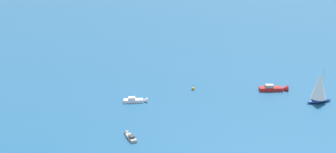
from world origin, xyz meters
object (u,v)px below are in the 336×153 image
object	(u,v)px
sailboat_near_centre	(320,87)
motorboat_inshore	(130,137)
motorboat_far_stbd	(137,100)
marker_buoy	(193,89)
motorboat_mid_cluster	(275,89)

from	to	relation	value
sailboat_near_centre	motorboat_inshore	xyz separation A→B (m)	(-17.08, -59.87, -4.59)
motorboat_far_stbd	marker_buoy	size ratio (longest dim) A/B	3.50
motorboat_far_stbd	motorboat_inshore	distance (m)	24.60
motorboat_inshore	motorboat_mid_cluster	distance (m)	57.07
motorboat_far_stbd	motorboat_mid_cluster	bearing A→B (deg)	63.06
motorboat_far_stbd	marker_buoy	distance (m)	21.00
marker_buoy	motorboat_far_stbd	bearing A→B (deg)	-99.16
motorboat_inshore	motorboat_far_stbd	bearing A→B (deg)	140.14
sailboat_near_centre	motorboat_mid_cluster	world-z (taller)	sailboat_near_centre
motorboat_far_stbd	motorboat_mid_cluster	distance (m)	46.28
motorboat_far_stbd	motorboat_mid_cluster	world-z (taller)	motorboat_mid_cluster
sailboat_near_centre	motorboat_mid_cluster	xyz separation A→B (m)	(-14.99, -2.84, -4.31)
motorboat_inshore	marker_buoy	size ratio (longest dim) A/B	2.91
motorboat_far_stbd	motorboat_inshore	size ratio (longest dim) A/B	1.20
motorboat_inshore	marker_buoy	bearing A→B (deg)	113.06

